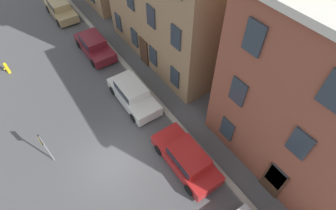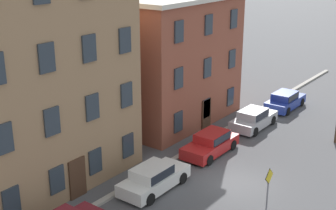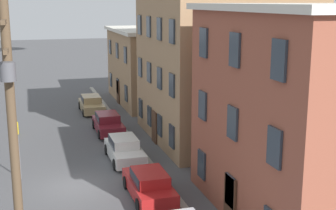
{
  "view_description": "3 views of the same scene",
  "coord_description": "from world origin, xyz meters",
  "px_view_note": "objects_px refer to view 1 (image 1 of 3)",
  "views": [
    {
      "loc": [
        7.85,
        -1.63,
        13.59
      ],
      "look_at": [
        0.45,
        3.48,
        3.06
      ],
      "focal_mm": 28.0,
      "sensor_mm": 36.0,
      "label": 1
    },
    {
      "loc": [
        -21.12,
        -11.16,
        12.65
      ],
      "look_at": [
        0.22,
        4.93,
        3.6
      ],
      "focal_mm": 50.0,
      "sensor_mm": 36.0,
      "label": 2
    },
    {
      "loc": [
        23.48,
        -2.06,
        9.51
      ],
      "look_at": [
        1.72,
        4.49,
        4.46
      ],
      "focal_mm": 50.0,
      "sensor_mm": 36.0,
      "label": 3
    }
  ],
  "objects_px": {
    "caution_sign": "(44,145)",
    "fire_hydrant": "(7,68)",
    "car_tan": "(60,9)",
    "car_maroon": "(94,45)",
    "car_red": "(187,158)",
    "car_white": "(133,93)"
  },
  "relations": [
    {
      "from": "car_maroon",
      "to": "car_white",
      "type": "distance_m",
      "value": 6.43
    },
    {
      "from": "car_red",
      "to": "fire_hydrant",
      "type": "bearing_deg",
      "value": -155.07
    },
    {
      "from": "car_maroon",
      "to": "caution_sign",
      "type": "height_order",
      "value": "caution_sign"
    },
    {
      "from": "caution_sign",
      "to": "fire_hydrant",
      "type": "relative_size",
      "value": 2.67
    },
    {
      "from": "car_white",
      "to": "fire_hydrant",
      "type": "relative_size",
      "value": 4.58
    },
    {
      "from": "car_tan",
      "to": "car_red",
      "type": "xyz_separation_m",
      "value": [
        19.33,
        0.24,
        0.0
      ]
    },
    {
      "from": "car_tan",
      "to": "car_red",
      "type": "height_order",
      "value": "same"
    },
    {
      "from": "car_red",
      "to": "caution_sign",
      "type": "height_order",
      "value": "caution_sign"
    },
    {
      "from": "car_maroon",
      "to": "caution_sign",
      "type": "bearing_deg",
      "value": -38.37
    },
    {
      "from": "car_tan",
      "to": "fire_hydrant",
      "type": "height_order",
      "value": "car_tan"
    },
    {
      "from": "car_white",
      "to": "caution_sign",
      "type": "bearing_deg",
      "value": -77.37
    },
    {
      "from": "car_maroon",
      "to": "car_red",
      "type": "distance_m",
      "value": 12.36
    },
    {
      "from": "car_maroon",
      "to": "fire_hydrant",
      "type": "height_order",
      "value": "car_maroon"
    },
    {
      "from": "caution_sign",
      "to": "car_maroon",
      "type": "bearing_deg",
      "value": 141.63
    },
    {
      "from": "car_maroon",
      "to": "fire_hydrant",
      "type": "bearing_deg",
      "value": -102.75
    },
    {
      "from": "car_white",
      "to": "caution_sign",
      "type": "height_order",
      "value": "caution_sign"
    },
    {
      "from": "car_red",
      "to": "caution_sign",
      "type": "xyz_separation_m",
      "value": [
        -4.56,
        -6.12,
        0.94
      ]
    },
    {
      "from": "car_white",
      "to": "car_red",
      "type": "relative_size",
      "value": 1.0
    },
    {
      "from": "car_tan",
      "to": "caution_sign",
      "type": "distance_m",
      "value": 15.93
    },
    {
      "from": "car_tan",
      "to": "car_white",
      "type": "xyz_separation_m",
      "value": [
        13.41,
        0.2,
        0.0
      ]
    },
    {
      "from": "car_red",
      "to": "fire_hydrant",
      "type": "xyz_separation_m",
      "value": [
        -13.82,
        -6.42,
        -0.27
      ]
    },
    {
      "from": "caution_sign",
      "to": "fire_hydrant",
      "type": "distance_m",
      "value": 9.34
    }
  ]
}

